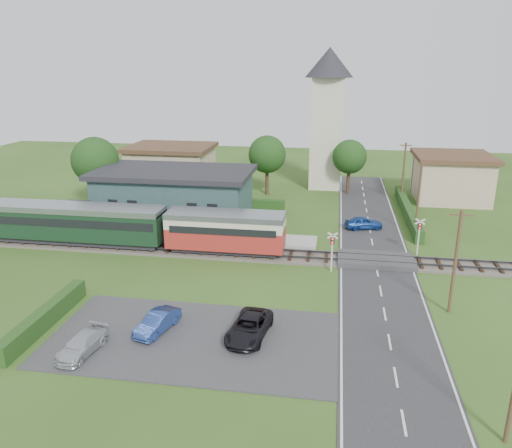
# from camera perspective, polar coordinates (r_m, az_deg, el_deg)

# --- Properties ---
(ground) EXTENTS (120.00, 120.00, 0.00)m
(ground) POSITION_cam_1_polar(r_m,az_deg,el_deg) (40.80, -0.48, -4.66)
(ground) COLOR #2D4C19
(railway_track) EXTENTS (76.00, 3.20, 0.49)m
(railway_track) POSITION_cam_1_polar(r_m,az_deg,el_deg) (42.59, -0.02, -3.50)
(railway_track) COLOR #4C443D
(railway_track) RESTS_ON ground
(road) EXTENTS (6.00, 70.00, 0.05)m
(road) POSITION_cam_1_polar(r_m,az_deg,el_deg) (40.45, 13.69, -5.36)
(road) COLOR #28282B
(road) RESTS_ON ground
(car_park) EXTENTS (17.00, 9.00, 0.08)m
(car_park) POSITION_cam_1_polar(r_m,az_deg,el_deg) (30.61, -7.20, -12.89)
(car_park) COLOR #333335
(car_park) RESTS_ON ground
(crossing_deck) EXTENTS (6.20, 3.40, 0.45)m
(crossing_deck) POSITION_cam_1_polar(r_m,az_deg,el_deg) (42.22, 13.53, -4.05)
(crossing_deck) COLOR #333335
(crossing_deck) RESTS_ON ground
(platform) EXTENTS (30.00, 3.00, 0.45)m
(platform) POSITION_cam_1_polar(r_m,az_deg,el_deg) (47.94, -11.28, -1.24)
(platform) COLOR gray
(platform) RESTS_ON ground
(equipment_hut) EXTENTS (2.30, 2.30, 2.55)m
(equipment_hut) POSITION_cam_1_polar(r_m,az_deg,el_deg) (50.79, -19.89, 0.91)
(equipment_hut) COLOR beige
(equipment_hut) RESTS_ON platform
(station_building) EXTENTS (16.00, 9.00, 5.30)m
(station_building) POSITION_cam_1_polar(r_m,az_deg,el_deg) (52.47, -9.29, 3.35)
(station_building) COLOR #2A4242
(station_building) RESTS_ON ground
(train) EXTENTS (43.20, 2.90, 3.40)m
(train) POSITION_cam_1_polar(r_m,az_deg,el_deg) (48.74, -23.13, 0.37)
(train) COLOR #232328
(train) RESTS_ON ground
(church_tower) EXTENTS (6.00, 6.00, 17.60)m
(church_tower) POSITION_cam_1_polar(r_m,az_deg,el_deg) (65.39, 8.19, 12.94)
(church_tower) COLOR beige
(church_tower) RESTS_ON ground
(house_west) EXTENTS (10.80, 8.80, 5.50)m
(house_west) POSITION_cam_1_polar(r_m,az_deg,el_deg) (66.96, -9.65, 6.55)
(house_west) COLOR tan
(house_west) RESTS_ON ground
(house_east) EXTENTS (8.80, 8.80, 5.50)m
(house_east) POSITION_cam_1_polar(r_m,az_deg,el_deg) (63.95, 21.40, 5.05)
(house_east) COLOR tan
(house_east) RESTS_ON ground
(hedge_carpark) EXTENTS (0.80, 9.00, 1.20)m
(hedge_carpark) POSITION_cam_1_polar(r_m,az_deg,el_deg) (34.05, -23.01, -9.86)
(hedge_carpark) COLOR #193814
(hedge_carpark) RESTS_ON ground
(hedge_roadside) EXTENTS (0.80, 18.00, 1.20)m
(hedge_roadside) POSITION_cam_1_polar(r_m,az_deg,el_deg) (55.78, 16.93, 1.44)
(hedge_roadside) COLOR #193814
(hedge_roadside) RESTS_ON ground
(hedge_station) EXTENTS (22.00, 0.80, 1.30)m
(hedge_station) POSITION_cam_1_polar(r_m,az_deg,el_deg) (57.13, -7.78, 2.49)
(hedge_station) COLOR #193814
(hedge_station) RESTS_ON ground
(tree_a) EXTENTS (5.20, 5.20, 8.00)m
(tree_a) POSITION_cam_1_polar(r_m,az_deg,el_deg) (58.45, -17.91, 6.90)
(tree_a) COLOR #332316
(tree_a) RESTS_ON ground
(tree_b) EXTENTS (4.60, 4.60, 7.34)m
(tree_b) POSITION_cam_1_polar(r_m,az_deg,el_deg) (61.65, 1.28, 7.94)
(tree_b) COLOR #332316
(tree_b) RESTS_ON ground
(tree_c) EXTENTS (4.20, 4.20, 6.78)m
(tree_c) POSITION_cam_1_polar(r_m,az_deg,el_deg) (63.13, 10.64, 7.54)
(tree_c) COLOR #332316
(tree_c) RESTS_ON ground
(utility_pole_b) EXTENTS (1.40, 0.22, 7.00)m
(utility_pole_b) POSITION_cam_1_polar(r_m,az_deg,el_deg) (34.29, 21.83, -3.96)
(utility_pole_b) COLOR #473321
(utility_pole_b) RESTS_ON ground
(utility_pole_c) EXTENTS (1.40, 0.22, 7.00)m
(utility_pole_c) POSITION_cam_1_polar(r_m,az_deg,el_deg) (49.28, 18.09, 2.87)
(utility_pole_c) COLOR #473321
(utility_pole_c) RESTS_ON ground
(utility_pole_d) EXTENTS (1.40, 0.22, 7.00)m
(utility_pole_d) POSITION_cam_1_polar(r_m,az_deg,el_deg) (60.86, 16.50, 5.75)
(utility_pole_d) COLOR #473321
(utility_pole_d) RESTS_ON ground
(crossing_signal_near) EXTENTS (0.84, 0.28, 3.28)m
(crossing_signal_near) POSITION_cam_1_polar(r_m,az_deg,el_deg) (39.14, 8.70, -2.51)
(crossing_signal_near) COLOR silver
(crossing_signal_near) RESTS_ON ground
(crossing_signal_far) EXTENTS (0.84, 0.28, 3.28)m
(crossing_signal_far) POSITION_cam_1_polar(r_m,az_deg,el_deg) (44.27, 18.15, -0.79)
(crossing_signal_far) COLOR silver
(crossing_signal_far) RESTS_ON ground
(streetlamp_west) EXTENTS (0.30, 0.30, 5.15)m
(streetlamp_west) POSITION_cam_1_polar(r_m,az_deg,el_deg) (65.03, -16.95, 5.92)
(streetlamp_west) COLOR #3F3F47
(streetlamp_west) RESTS_ON ground
(streetlamp_east) EXTENTS (0.30, 0.30, 5.15)m
(streetlamp_east) POSITION_cam_1_polar(r_m,az_deg,el_deg) (66.08, 17.51, 6.05)
(streetlamp_east) COLOR #3F3F47
(streetlamp_east) RESTS_ON ground
(car_on_road) EXTENTS (3.89, 2.33, 1.24)m
(car_on_road) POSITION_cam_1_polar(r_m,az_deg,el_deg) (50.28, 12.20, 0.14)
(car_on_road) COLOR navy
(car_on_road) RESTS_ON road
(car_park_blue) EXTENTS (2.13, 3.78, 1.18)m
(car_park_blue) POSITION_cam_1_polar(r_m,az_deg,el_deg) (31.40, -11.20, -10.95)
(car_park_blue) COLOR navy
(car_park_blue) RESTS_ON car_park
(car_park_silver) EXTENTS (2.04, 3.87, 1.07)m
(car_park_silver) POSITION_cam_1_polar(r_m,az_deg,el_deg) (30.37, -19.27, -12.86)
(car_park_silver) COLOR #AEB2BA
(car_park_silver) RESTS_ON car_park
(car_park_dark) EXTENTS (2.57, 4.67, 1.24)m
(car_park_dark) POSITION_cam_1_polar(r_m,az_deg,el_deg) (30.24, -0.79, -11.71)
(car_park_dark) COLOR black
(car_park_dark) RESTS_ON car_park
(pedestrian_near) EXTENTS (0.80, 0.62, 1.93)m
(pedestrian_near) POSITION_cam_1_polar(r_m,az_deg,el_deg) (45.44, -2.77, -0.39)
(pedestrian_near) COLOR gray
(pedestrian_near) RESTS_ON platform
(pedestrian_far) EXTENTS (0.97, 1.08, 1.82)m
(pedestrian_far) POSITION_cam_1_polar(r_m,az_deg,el_deg) (50.18, -17.88, 0.46)
(pedestrian_far) COLOR gray
(pedestrian_far) RESTS_ON platform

